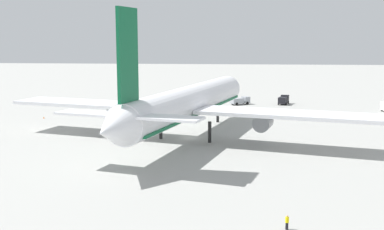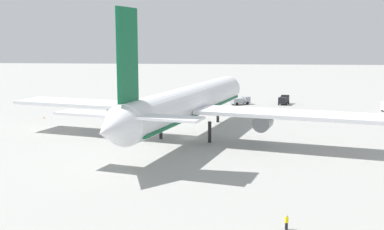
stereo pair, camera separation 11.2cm
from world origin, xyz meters
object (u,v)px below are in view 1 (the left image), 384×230
Objects in this scene: ground_worker_0 at (373,119)px; traffic_cone_1 at (44,117)px; service_truck_0 at (284,100)px; ground_worker_1 at (287,222)px; service_truck_1 at (240,100)px; airliner at (187,104)px.

traffic_cone_1 is (-1.91, 84.50, -0.60)m from ground_worker_0.
service_truck_0 is at bearing -62.87° from traffic_cone_1.
service_truck_0 is 101.55m from ground_worker_1.
traffic_cone_1 is at bearing 121.54° from service_truck_1.
ground_worker_1 is (-101.12, 9.30, -0.63)m from service_truck_0.
ground_worker_1 reaches higher than traffic_cone_1.
airliner is 55.17m from service_truck_1.
service_truck_1 is (-1.86, 13.83, -0.17)m from service_truck_0.
service_truck_0 is at bearing -24.31° from airliner.
service_truck_1 is at bearing -11.84° from airliner.
service_truck_0 reaches higher than ground_worker_1.
ground_worker_0 is at bearing -132.10° from service_truck_1.
ground_worker_1 is (-45.60, -15.78, -6.63)m from airliner.
service_truck_1 is 99.37m from ground_worker_1.
service_truck_1 is 3.82× the size of ground_worker_0.
ground_worker_0 is 84.52m from traffic_cone_1.
airliner is 45.21× the size of ground_worker_0.
service_truck_1 reaches higher than ground_worker_1.
ground_worker_1 is at bearing 157.78° from ground_worker_0.
traffic_cone_1 is (22.00, 40.33, -7.20)m from airliner.
traffic_cone_1 is at bearing 39.69° from ground_worker_1.
ground_worker_1 is (-99.26, -4.53, -0.46)m from service_truck_1.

